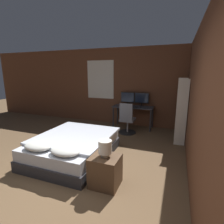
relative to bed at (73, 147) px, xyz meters
name	(u,v)px	position (x,y,z in m)	size (l,w,h in m)	color
ground_plane	(49,201)	(0.41, -1.31, -0.25)	(20.00, 20.00, 0.00)	brown
wall_back	(127,87)	(0.40, 2.92, 1.10)	(12.00, 0.08, 2.70)	brown
wall_side_right	(197,103)	(2.38, 0.19, 1.10)	(0.06, 12.00, 2.70)	brown
bed	(73,147)	(0.00, 0.00, 0.00)	(1.54, 1.94, 0.57)	#2D2D33
nightstand	(105,171)	(1.05, -0.67, 0.01)	(0.47, 0.44, 0.52)	brown
bedside_lamp	(105,147)	(1.05, -0.67, 0.43)	(0.22, 0.22, 0.28)	gray
desk	(133,109)	(0.71, 2.57, 0.39)	(1.35, 0.56, 0.75)	#38383D
monitor_left	(128,98)	(0.46, 2.75, 0.75)	(0.47, 0.16, 0.45)	black
monitor_right	(142,99)	(0.95, 2.75, 0.75)	(0.47, 0.16, 0.45)	black
keyboard	(132,107)	(0.71, 2.39, 0.51)	(0.40, 0.13, 0.02)	black
computer_mouse	(141,107)	(1.00, 2.39, 0.51)	(0.07, 0.05, 0.04)	black
office_chair	(127,122)	(0.69, 1.93, 0.13)	(0.52, 0.52, 0.97)	black
bookshelf	(182,107)	(2.20, 1.89, 0.70)	(0.27, 0.91, 1.71)	beige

